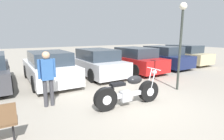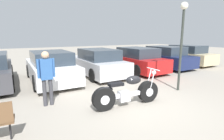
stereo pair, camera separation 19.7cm
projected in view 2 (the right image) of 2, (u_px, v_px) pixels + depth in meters
ground_plane at (142, 105)px, 5.51m from camera, size 60.00×60.00×0.00m
motorcycle at (126, 92)px, 5.36m from camera, size 2.27×0.62×1.10m
parked_car_white at (51, 67)px, 8.23m from camera, size 1.87×4.42×1.44m
parked_car_silver at (97, 63)px, 9.58m from camera, size 1.87×4.42×1.44m
parked_car_red at (135, 60)px, 10.67m from camera, size 1.87×4.42×1.44m
parked_car_navy at (163, 57)px, 12.00m from camera, size 1.87×4.42×1.44m
parked_car_champagne at (185, 55)px, 13.38m from camera, size 1.87×4.42×1.44m
lamp_post at (182, 31)px, 6.55m from camera, size 0.28×0.28×3.35m
person_standing at (46, 74)px, 5.29m from camera, size 0.52×0.23×1.69m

